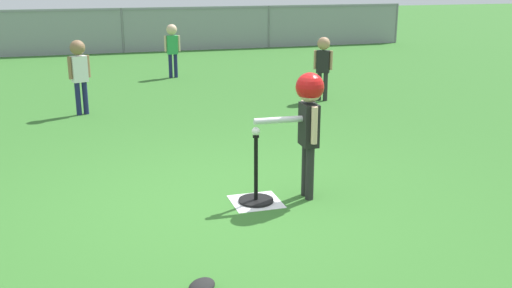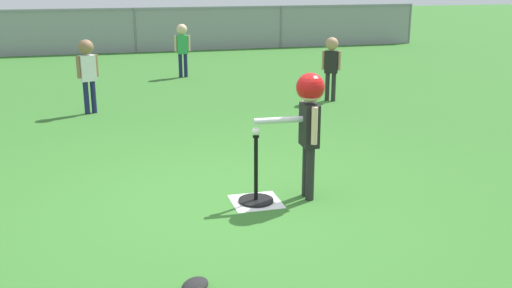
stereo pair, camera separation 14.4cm
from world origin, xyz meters
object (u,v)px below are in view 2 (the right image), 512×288
(batter_child, at_px, (309,110))
(fielder_deep_left, at_px, (182,43))
(fielder_deep_right, at_px, (87,66))
(batting_tee, at_px, (256,192))
(baseball_on_tee, at_px, (256,131))
(glove_by_plate, at_px, (195,286))
(fielder_near_right, at_px, (331,60))

(batter_child, bearing_deg, fielder_deep_left, 91.15)
(fielder_deep_right, bearing_deg, batting_tee, -70.33)
(baseball_on_tee, xyz_separation_m, batter_child, (0.48, -0.02, 0.16))
(batting_tee, distance_m, batter_child, 0.88)
(fielder_deep_left, bearing_deg, glove_by_plate, -97.84)
(fielder_near_right, bearing_deg, glove_by_plate, -120.20)
(batting_tee, xyz_separation_m, fielder_deep_left, (0.35, 6.86, 0.58))
(fielder_deep_right, bearing_deg, batter_child, -64.60)
(fielder_deep_right, relative_size, fielder_deep_left, 1.04)
(batter_child, bearing_deg, glove_by_plate, -132.69)
(fielder_deep_left, xyz_separation_m, glove_by_plate, (-1.14, -8.26, -0.64))
(batting_tee, height_order, baseball_on_tee, baseball_on_tee)
(glove_by_plate, bearing_deg, baseball_on_tee, 60.53)
(fielder_deep_left, bearing_deg, baseball_on_tee, -92.88)
(baseball_on_tee, bearing_deg, batting_tee, 90.00)
(batting_tee, height_order, glove_by_plate, batting_tee)
(baseball_on_tee, relative_size, fielder_near_right, 0.07)
(fielder_near_right, xyz_separation_m, glove_by_plate, (-3.11, -5.35, -0.63))
(batting_tee, bearing_deg, fielder_deep_right, 109.67)
(batting_tee, height_order, fielder_near_right, fielder_near_right)
(baseball_on_tee, height_order, batter_child, batter_child)
(baseball_on_tee, height_order, glove_by_plate, baseball_on_tee)
(batting_tee, distance_m, baseball_on_tee, 0.57)
(fielder_deep_right, bearing_deg, fielder_near_right, -1.58)
(fielder_near_right, xyz_separation_m, fielder_deep_left, (-1.98, 2.91, 0.01))
(batter_child, xyz_separation_m, fielder_deep_left, (-0.14, 6.87, -0.16))
(baseball_on_tee, distance_m, fielder_near_right, 4.58)
(fielder_deep_right, bearing_deg, glove_by_plate, -83.13)
(baseball_on_tee, bearing_deg, fielder_deep_left, 87.12)
(batter_child, relative_size, glove_by_plate, 4.29)
(baseball_on_tee, distance_m, batter_child, 0.51)
(batting_tee, bearing_deg, fielder_near_right, 59.54)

